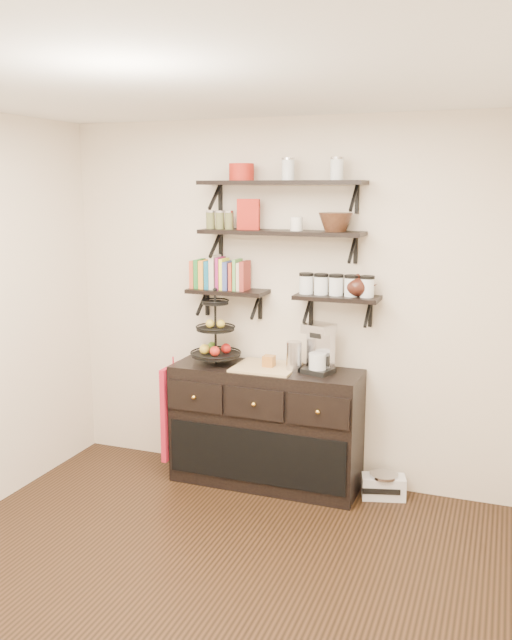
# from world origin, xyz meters

# --- Properties ---
(floor) EXTENTS (3.50, 3.50, 0.00)m
(floor) POSITION_xyz_m (0.00, 0.00, 0.00)
(floor) COLOR black
(floor) RESTS_ON ground
(ceiling) EXTENTS (3.50, 3.50, 0.02)m
(ceiling) POSITION_xyz_m (0.00, 0.00, 2.70)
(ceiling) COLOR white
(ceiling) RESTS_ON back_wall
(back_wall) EXTENTS (3.50, 0.02, 2.70)m
(back_wall) POSITION_xyz_m (0.00, 1.75, 1.35)
(back_wall) COLOR beige
(back_wall) RESTS_ON ground
(shelf_top) EXTENTS (1.20, 0.27, 0.23)m
(shelf_top) POSITION_xyz_m (0.00, 1.62, 2.23)
(shelf_top) COLOR black
(shelf_top) RESTS_ON back_wall
(shelf_mid) EXTENTS (1.20, 0.27, 0.23)m
(shelf_mid) POSITION_xyz_m (0.00, 1.62, 1.88)
(shelf_mid) COLOR black
(shelf_mid) RESTS_ON back_wall
(shelf_low_left) EXTENTS (0.60, 0.25, 0.23)m
(shelf_low_left) POSITION_xyz_m (-0.42, 1.63, 1.43)
(shelf_low_left) COLOR black
(shelf_low_left) RESTS_ON back_wall
(shelf_low_right) EXTENTS (0.60, 0.25, 0.23)m
(shelf_low_right) POSITION_xyz_m (0.42, 1.63, 1.43)
(shelf_low_right) COLOR black
(shelf_low_right) RESTS_ON back_wall
(cookbooks) EXTENTS (0.43, 0.15, 0.26)m
(cookbooks) POSITION_xyz_m (-0.47, 1.63, 1.57)
(cookbooks) COLOR #C54F2F
(cookbooks) RESTS_ON shelf_low_left
(glass_canisters) EXTENTS (0.54, 0.10, 0.13)m
(glass_canisters) POSITION_xyz_m (0.41, 1.63, 1.51)
(glass_canisters) COLOR silver
(glass_canisters) RESTS_ON shelf_low_right
(sideboard) EXTENTS (1.40, 0.50, 0.92)m
(sideboard) POSITION_xyz_m (-0.07, 1.51, 0.45)
(sideboard) COLOR black
(sideboard) RESTS_ON floor
(fruit_stand) EXTENTS (0.37, 0.37, 0.55)m
(fruit_stand) POSITION_xyz_m (-0.47, 1.52, 1.09)
(fruit_stand) COLOR black
(fruit_stand) RESTS_ON sideboard
(candle) EXTENTS (0.08, 0.08, 0.08)m
(candle) POSITION_xyz_m (-0.05, 1.51, 0.96)
(candle) COLOR #A26225
(candle) RESTS_ON sideboard
(coffee_maker) EXTENTS (0.24, 0.24, 0.36)m
(coffee_maker) POSITION_xyz_m (0.32, 1.54, 1.07)
(coffee_maker) COLOR black
(coffee_maker) RESTS_ON sideboard
(thermal_carafe) EXTENTS (0.11, 0.11, 0.22)m
(thermal_carafe) POSITION_xyz_m (0.15, 1.49, 1.01)
(thermal_carafe) COLOR silver
(thermal_carafe) RESTS_ON sideboard
(apron) EXTENTS (0.04, 0.31, 0.72)m
(apron) POSITION_xyz_m (-0.80, 1.41, 0.51)
(apron) COLOR maroon
(apron) RESTS_ON sideboard
(radio) EXTENTS (0.34, 0.25, 0.18)m
(radio) POSITION_xyz_m (0.81, 1.58, 0.09)
(radio) COLOR silver
(radio) RESTS_ON floor
(recipe_box) EXTENTS (0.17, 0.09, 0.22)m
(recipe_box) POSITION_xyz_m (-0.25, 1.61, 2.01)
(recipe_box) COLOR #A11C12
(recipe_box) RESTS_ON shelf_mid
(walnut_bowl) EXTENTS (0.24, 0.24, 0.13)m
(walnut_bowl) POSITION_xyz_m (0.40, 1.61, 1.96)
(walnut_bowl) COLOR black
(walnut_bowl) RESTS_ON shelf_mid
(ramekins) EXTENTS (0.09, 0.09, 0.10)m
(ramekins) POSITION_xyz_m (0.12, 1.61, 1.95)
(ramekins) COLOR white
(ramekins) RESTS_ON shelf_mid
(teapot) EXTENTS (0.24, 0.19, 0.16)m
(teapot) POSITION_xyz_m (0.56, 1.63, 1.53)
(teapot) COLOR #371710
(teapot) RESTS_ON shelf_low_right
(red_pot) EXTENTS (0.18, 0.18, 0.12)m
(red_pot) POSITION_xyz_m (-0.30, 1.61, 2.31)
(red_pot) COLOR #A11C12
(red_pot) RESTS_ON shelf_top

